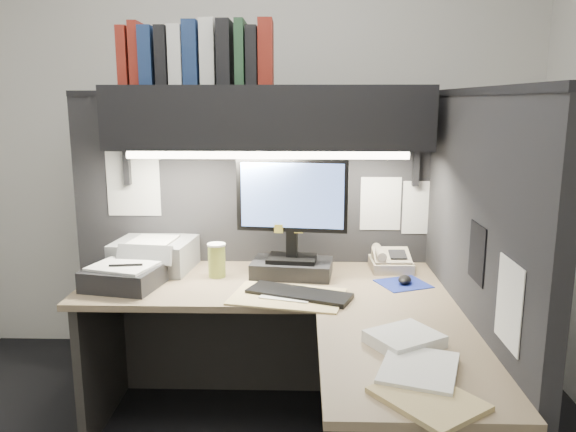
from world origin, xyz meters
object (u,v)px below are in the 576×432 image
object	(u,v)px
overhead_shelf	(269,117)
notebook_stack	(123,277)
telephone	(391,262)
keyboard	(299,294)
monitor	(292,230)
coffee_cup	(217,261)
desk	(336,398)
printer	(155,255)

from	to	relation	value
overhead_shelf	notebook_stack	size ratio (longest dim) A/B	4.83
telephone	keyboard	bearing A→B (deg)	-139.23
overhead_shelf	keyboard	world-z (taller)	overhead_shelf
overhead_shelf	notebook_stack	bearing A→B (deg)	-156.15
monitor	coffee_cup	world-z (taller)	monitor
telephone	coffee_cup	bearing A→B (deg)	-171.69
monitor	coffee_cup	xyz separation A→B (m)	(-0.37, -0.03, -0.15)
overhead_shelf	notebook_stack	distance (m)	1.02
telephone	desk	bearing A→B (deg)	-113.33
desk	telephone	distance (m)	0.90
desk	printer	world-z (taller)	printer
desk	printer	distance (m)	1.22
desk	telephone	size ratio (longest dim) A/B	7.97
monitor	printer	xyz separation A→B (m)	(-0.71, 0.09, -0.15)
overhead_shelf	coffee_cup	xyz separation A→B (m)	(-0.25, -0.12, -0.69)
overhead_shelf	keyboard	distance (m)	0.87
monitor	telephone	size ratio (longest dim) A/B	2.73
overhead_shelf	monitor	bearing A→B (deg)	-38.70
monitor	keyboard	xyz separation A→B (m)	(0.04, -0.30, -0.22)
keyboard	notebook_stack	distance (m)	0.82
keyboard	coffee_cup	distance (m)	0.49
coffee_cup	printer	distance (m)	0.36
keyboard	telephone	bearing A→B (deg)	63.27
keyboard	telephone	world-z (taller)	telephone
overhead_shelf	telephone	size ratio (longest dim) A/B	7.27
overhead_shelf	coffee_cup	distance (m)	0.75
keyboard	notebook_stack	xyz separation A→B (m)	(-0.81, 0.10, 0.04)
keyboard	printer	bearing A→B (deg)	173.58
monitor	coffee_cup	size ratio (longest dim) A/B	3.70
desk	telephone	xyz separation A→B (m)	(0.32, 0.77, 0.33)
desk	coffee_cup	bearing A→B (deg)	131.18
printer	notebook_stack	distance (m)	0.30
telephone	coffee_cup	size ratio (longest dim) A/B	1.35
monitor	telephone	distance (m)	0.55
overhead_shelf	coffee_cup	world-z (taller)	overhead_shelf
coffee_cup	notebook_stack	world-z (taller)	coffee_cup
telephone	printer	size ratio (longest dim) A/B	0.56
monitor	notebook_stack	xyz separation A→B (m)	(-0.78, -0.20, -0.18)
coffee_cup	printer	bearing A→B (deg)	160.38
overhead_shelf	coffee_cup	bearing A→B (deg)	-154.68
notebook_stack	telephone	bearing A→B (deg)	13.77
monitor	printer	distance (m)	0.73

